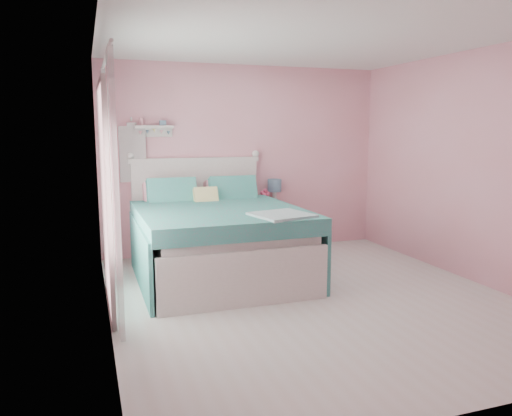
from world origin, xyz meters
TOP-DOWN VIEW (x-y plane):
  - floor at (0.00, 0.00)m, footprint 4.50×4.50m
  - room_shell at (0.00, 0.00)m, footprint 4.50×4.50m
  - bed at (-0.72, 1.10)m, footprint 1.83×2.31m
  - nightstand at (0.36, 2.02)m, footprint 0.43×0.43m
  - table_lamp at (0.41, 2.13)m, footprint 0.20×0.20m
  - vase at (0.24, 2.04)m, footprint 0.18×0.18m
  - teacup at (0.33, 1.89)m, footprint 0.13×0.13m
  - roses at (0.24, 2.04)m, footprint 0.14×0.11m
  - wall_shelf at (-1.27, 2.19)m, footprint 0.50×0.15m
  - hanging_dress at (-1.55, 2.18)m, footprint 0.34×0.03m
  - french_door at (-1.97, 0.40)m, footprint 0.04×1.32m
  - curtain_near at (-1.92, -0.34)m, footprint 0.04×0.40m
  - curtain_far at (-1.92, 1.14)m, footprint 0.04×0.40m

SIDE VIEW (x-z plane):
  - floor at x=0.00m, z-range 0.00..0.00m
  - nightstand at x=0.36m, z-range 0.00..0.63m
  - bed at x=-0.72m, z-range -0.24..1.10m
  - teacup at x=0.33m, z-range 0.63..0.71m
  - vase at x=0.24m, z-range 0.63..0.79m
  - roses at x=0.24m, z-range 0.77..0.89m
  - table_lamp at x=0.41m, z-range 0.70..1.09m
  - french_door at x=-1.97m, z-range -0.01..2.15m
  - curtain_near at x=-1.92m, z-range 0.02..2.34m
  - curtain_far at x=-1.92m, z-range 0.02..2.34m
  - hanging_dress at x=-1.55m, z-range 1.04..1.76m
  - room_shell at x=0.00m, z-range -0.67..3.83m
  - wall_shelf at x=-1.27m, z-range 1.61..1.86m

